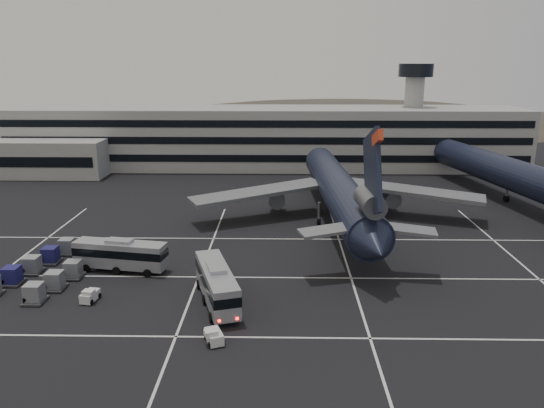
{
  "coord_description": "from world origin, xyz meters",
  "views": [
    {
      "loc": [
        3.76,
        -54.0,
        24.81
      ],
      "look_at": [
        2.4,
        18.72,
        5.0
      ],
      "focal_mm": 35.0,
      "sensor_mm": 36.0,
      "label": 1
    }
  ],
  "objects": [
    {
      "name": "terminal",
      "position": [
        -2.95,
        71.14,
        6.93
      ],
      "size": [
        125.0,
        26.0,
        24.0
      ],
      "color": "gray",
      "rests_on": "ground"
    },
    {
      "name": "trijet_main",
      "position": [
        12.67,
        26.24,
        5.25
      ],
      "size": [
        47.4,
        57.65,
        18.08
      ],
      "rotation": [
        0.0,
        0.0,
        0.05
      ],
      "color": "black",
      "rests_on": "ground"
    },
    {
      "name": "hills",
      "position": [
        17.99,
        170.0,
        -12.07
      ],
      "size": [
        352.0,
        180.0,
        44.0
      ],
      "color": "#38332B",
      "rests_on": "ground"
    },
    {
      "name": "trijet_far",
      "position": [
        44.66,
        38.63,
        5.43
      ],
      "size": [
        19.59,
        57.49,
        18.08
      ],
      "rotation": [
        0.0,
        0.0,
        0.18
      ],
      "color": "black",
      "rests_on": "ground"
    },
    {
      "name": "bus_far",
      "position": [
        -15.71,
        5.82,
        2.19
      ],
      "size": [
        11.62,
        4.58,
        4.0
      ],
      "rotation": [
        0.0,
        0.0,
        1.39
      ],
      "color": "#95989D",
      "rests_on": "ground"
    },
    {
      "name": "uld_cluster",
      "position": [
        -23.91,
        3.54,
        1.02
      ],
      "size": [
        10.59,
        17.42,
        2.09
      ],
      "rotation": [
        0.0,
        0.0,
        -0.24
      ],
      "color": "#2D2D30",
      "rests_on": "ground"
    },
    {
      "name": "tug_a",
      "position": [
        -16.58,
        -2.74,
        0.65
      ],
      "size": [
        1.75,
        2.49,
        1.47
      ],
      "rotation": [
        0.0,
        0.0,
        -0.17
      ],
      "color": "silver",
      "rests_on": "ground"
    },
    {
      "name": "ground",
      "position": [
        0.0,
        0.0,
        0.0
      ],
      "size": [
        260.0,
        260.0,
        0.0
      ],
      "primitive_type": "plane",
      "color": "black",
      "rests_on": "ground"
    },
    {
      "name": "lane_markings",
      "position": [
        0.95,
        0.72,
        0.01
      ],
      "size": [
        90.0,
        55.62,
        0.01
      ],
      "color": "silver",
      "rests_on": "ground"
    },
    {
      "name": "tug_b",
      "position": [
        -2.26,
        -11.01,
        0.66
      ],
      "size": [
        2.16,
        2.65,
        1.48
      ],
      "rotation": [
        0.0,
        0.0,
        0.38
      ],
      "color": "silver",
      "rests_on": "ground"
    },
    {
      "name": "bus_near",
      "position": [
        -3.0,
        -2.78,
        2.3
      ],
      "size": [
        6.13,
        12.18,
        4.2
      ],
      "rotation": [
        0.0,
        0.0,
        0.3
      ],
      "color": "#95989D",
      "rests_on": "ground"
    }
  ]
}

